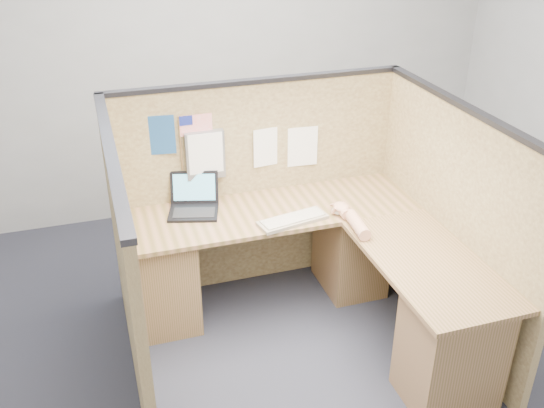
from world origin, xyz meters
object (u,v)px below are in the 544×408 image
object	(u,v)px
mouse	(341,211)
laptop	(191,202)
keyboard	(293,220)
l_desk	(317,278)

from	to	relation	value
mouse	laptop	bearing A→B (deg)	158.74
laptop	keyboard	xyz separation A→B (m)	(0.59, -0.36, -0.04)
keyboard	mouse	xyz separation A→B (m)	(0.33, 0.00, 0.01)
laptop	l_desk	bearing A→B (deg)	-22.65
keyboard	mouse	size ratio (longest dim) A/B	3.98
l_desk	mouse	xyz separation A→B (m)	(0.23, 0.19, 0.36)
mouse	l_desk	bearing A→B (deg)	-140.14
keyboard	laptop	bearing A→B (deg)	137.78
l_desk	laptop	xyz separation A→B (m)	(-0.69, 0.55, 0.39)
keyboard	l_desk	bearing A→B (deg)	-71.83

